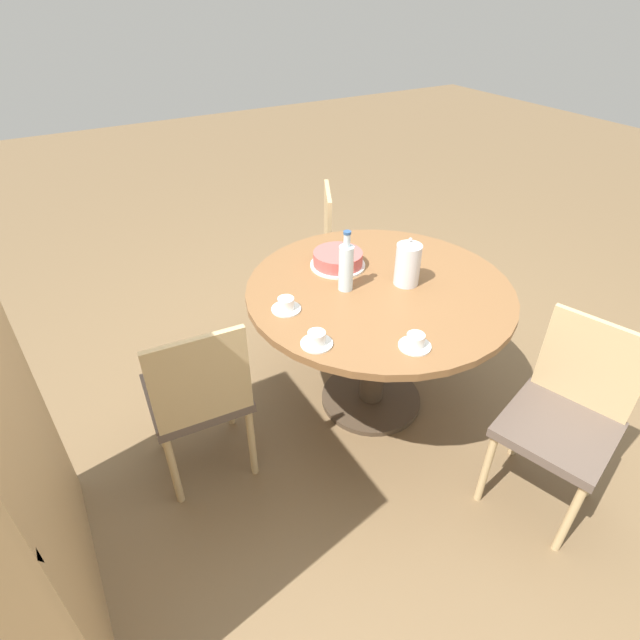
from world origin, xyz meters
The scene contains 11 objects.
ground_plane centered at (0.00, 0.00, 0.00)m, with size 14.00×14.00×0.00m, color brown.
dining_table centered at (0.00, 0.00, 0.60)m, with size 1.29×1.29×0.75m.
chair_a centered at (0.86, -0.38, 0.48)m, with size 0.57×0.57×0.88m.
chair_b centered at (0.00, 0.94, 0.48)m, with size 0.45×0.45×0.88m.
chair_c centered at (-0.88, -0.34, 0.48)m, with size 0.53×0.53×0.88m.
coffee_pot centered at (-0.04, -0.13, 0.86)m, with size 0.12×0.12×0.24m.
water_bottle centered at (0.06, 0.15, 0.87)m, with size 0.07×0.07×0.30m.
cake_main centered at (0.27, 0.07, 0.79)m, with size 0.28×0.28×0.08m.
cup_a centered at (0.05, 0.48, 0.78)m, with size 0.13×0.13×0.06m.
cup_b centered at (-0.24, 0.49, 0.78)m, with size 0.13×0.13×0.06m.
cup_c centered at (-0.45, 0.15, 0.78)m, with size 0.13×0.13×0.06m.
Camera 1 is at (-1.64, 1.28, 2.00)m, focal length 28.00 mm.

